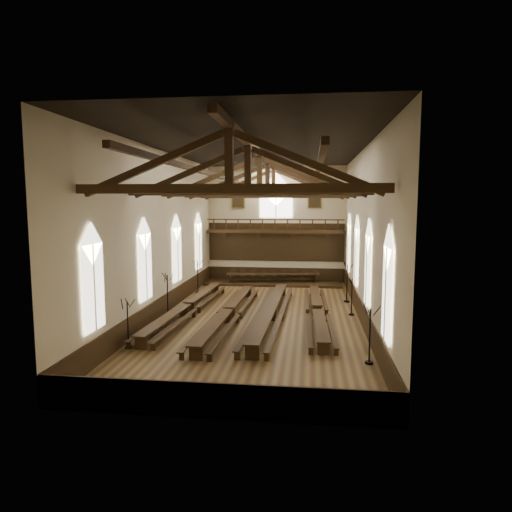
# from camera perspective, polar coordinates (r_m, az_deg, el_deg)

# --- Properties ---
(ground) EXTENTS (26.00, 26.00, 0.00)m
(ground) POSITION_cam_1_polar(r_m,az_deg,el_deg) (27.64, 0.43, -7.73)
(ground) COLOR brown
(ground) RESTS_ON ground
(room_walls) EXTENTS (26.00, 26.00, 26.00)m
(room_walls) POSITION_cam_1_polar(r_m,az_deg,el_deg) (26.77, 0.44, 5.79)
(room_walls) COLOR beige
(room_walls) RESTS_ON ground
(wainscot_band) EXTENTS (12.00, 26.00, 1.20)m
(wainscot_band) POSITION_cam_1_polar(r_m,az_deg,el_deg) (27.50, 0.43, -6.52)
(wainscot_band) COLOR black
(wainscot_band) RESTS_ON ground
(side_windows) EXTENTS (11.85, 19.80, 4.50)m
(side_windows) POSITION_cam_1_polar(r_m,az_deg,el_deg) (26.95, 0.44, -0.00)
(side_windows) COLOR white
(side_windows) RESTS_ON room_walls
(end_window) EXTENTS (2.80, 0.12, 3.80)m
(end_window) POSITION_cam_1_polar(r_m,az_deg,el_deg) (39.61, 2.52, 7.19)
(end_window) COLOR white
(end_window) RESTS_ON room_walls
(minstrels_gallery) EXTENTS (11.80, 1.24, 3.70)m
(minstrels_gallery) POSITION_cam_1_polar(r_m,az_deg,el_deg) (39.49, 2.47, 2.37)
(minstrels_gallery) COLOR #382611
(minstrels_gallery) RESTS_ON room_walls
(portraits) EXTENTS (7.75, 0.09, 1.45)m
(portraits) POSITION_cam_1_polar(r_m,az_deg,el_deg) (39.61, 2.52, 7.01)
(portraits) COLOR brown
(portraits) RESTS_ON room_walls
(roof_trusses) EXTENTS (11.70, 25.70, 2.80)m
(roof_trusses) POSITION_cam_1_polar(r_m,az_deg,el_deg) (26.80, 0.45, 9.54)
(roof_trusses) COLOR #382611
(roof_trusses) RESTS_ON room_walls
(refectory_row_a) EXTENTS (1.84, 14.38, 0.74)m
(refectory_row_a) POSITION_cam_1_polar(r_m,az_deg,el_deg) (28.55, -8.63, -6.22)
(refectory_row_a) COLOR #382611
(refectory_row_a) RESTS_ON ground
(refectory_row_b) EXTENTS (1.72, 14.48, 0.75)m
(refectory_row_b) POSITION_cam_1_polar(r_m,az_deg,el_deg) (26.90, -3.50, -6.94)
(refectory_row_b) COLOR #382611
(refectory_row_b) RESTS_ON ground
(refectory_row_c) EXTENTS (1.83, 14.93, 0.80)m
(refectory_row_c) POSITION_cam_1_polar(r_m,az_deg,el_deg) (27.13, 1.83, -6.74)
(refectory_row_c) COLOR #382611
(refectory_row_c) RESTS_ON ground
(refectory_row_d) EXTENTS (1.56, 13.88, 0.69)m
(refectory_row_d) POSITION_cam_1_polar(r_m,az_deg,el_deg) (27.63, 7.70, -6.72)
(refectory_row_d) COLOR #382611
(refectory_row_d) RESTS_ON ground
(dais) EXTENTS (11.40, 2.82, 0.19)m
(dais) POSITION_cam_1_polar(r_m,az_deg,el_deg) (38.73, 2.13, -3.40)
(dais) COLOR black
(dais) RESTS_ON ground
(high_table) EXTENTS (7.89, 1.94, 0.74)m
(high_table) POSITION_cam_1_polar(r_m,az_deg,el_deg) (38.61, 2.13, -2.35)
(high_table) COLOR #382611
(high_table) RESTS_ON dais
(high_chairs) EXTENTS (7.62, 0.42, 0.92)m
(high_chairs) POSITION_cam_1_polar(r_m,az_deg,el_deg) (39.38, 2.22, -2.35)
(high_chairs) COLOR #382611
(high_chairs) RESTS_ON dais
(candelabrum_left_near) EXTENTS (0.69, 0.73, 2.41)m
(candelabrum_left_near) POSITION_cam_1_polar(r_m,az_deg,el_deg) (22.72, -15.70, -9.28)
(candelabrum_left_near) COLOR black
(candelabrum_left_near) RESTS_ON ground
(candelabrum_left_mid) EXTENTS (0.82, 0.77, 2.70)m
(candelabrum_left_mid) POSITION_cam_1_polar(r_m,az_deg,el_deg) (28.23, -10.98, -5.83)
(candelabrum_left_mid) COLOR black
(candelabrum_left_mid) RESTS_ON ground
(candelabrum_left_far) EXTENTS (0.75, 0.76, 2.55)m
(candelabrum_left_far) POSITION_cam_1_polar(r_m,az_deg,el_deg) (35.29, -7.28, -3.32)
(candelabrum_left_far) COLOR black
(candelabrum_left_far) RESTS_ON ground
(candelabrum_right_near) EXTENTS (0.73, 0.77, 2.56)m
(candelabrum_right_near) POSITION_cam_1_polar(r_m,az_deg,el_deg) (20.47, 14.00, -10.89)
(candelabrum_right_near) COLOR black
(candelabrum_right_near) RESTS_ON ground
(candelabrum_right_mid) EXTENTS (0.68, 0.73, 2.40)m
(candelabrum_right_mid) POSITION_cam_1_polar(r_m,az_deg,el_deg) (28.71, 11.87, -5.83)
(candelabrum_right_mid) COLOR black
(candelabrum_right_mid) RESTS_ON ground
(candelabrum_right_far) EXTENTS (0.77, 0.86, 2.81)m
(candelabrum_right_far) POSITION_cam_1_polar(r_m,az_deg,el_deg) (32.33, 11.29, -4.19)
(candelabrum_right_far) COLOR black
(candelabrum_right_far) RESTS_ON ground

